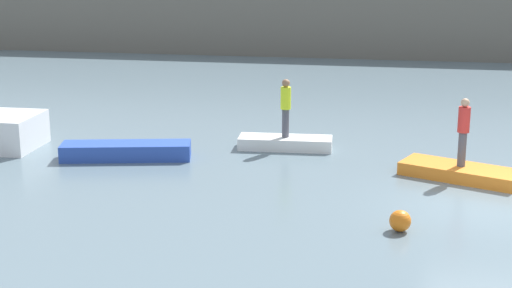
{
  "coord_description": "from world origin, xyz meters",
  "views": [
    {
      "loc": [
        -2.21,
        -18.31,
        6.14
      ],
      "look_at": [
        -6.11,
        2.75,
        0.58
      ],
      "focal_mm": 53.73,
      "sensor_mm": 36.0,
      "label": 1
    }
  ],
  "objects_px": {
    "rowboat_orange": "(460,172)",
    "person_red_shirt": "(463,129)",
    "mooring_buoy": "(400,221)",
    "rowboat_blue": "(126,151)",
    "person_hiviz_shirt": "(286,105)",
    "rowboat_white": "(285,143)"
  },
  "relations": [
    {
      "from": "rowboat_orange",
      "to": "person_red_shirt",
      "type": "xyz_separation_m",
      "value": [
        -0.0,
        0.0,
        1.22
      ]
    },
    {
      "from": "person_red_shirt",
      "to": "mooring_buoy",
      "type": "bearing_deg",
      "value": -110.26
    },
    {
      "from": "rowboat_orange",
      "to": "person_red_shirt",
      "type": "distance_m",
      "value": 1.22
    },
    {
      "from": "rowboat_blue",
      "to": "person_red_shirt",
      "type": "relative_size",
      "value": 2.03
    },
    {
      "from": "rowboat_orange",
      "to": "person_hiviz_shirt",
      "type": "distance_m",
      "value": 5.74
    },
    {
      "from": "mooring_buoy",
      "to": "rowboat_orange",
      "type": "bearing_deg",
      "value": 69.74
    },
    {
      "from": "rowboat_white",
      "to": "mooring_buoy",
      "type": "xyz_separation_m",
      "value": [
        3.54,
        -6.59,
        0.05
      ]
    },
    {
      "from": "rowboat_white",
      "to": "person_red_shirt",
      "type": "relative_size",
      "value": 1.55
    },
    {
      "from": "person_hiviz_shirt",
      "to": "person_red_shirt",
      "type": "distance_m",
      "value": 5.61
    },
    {
      "from": "rowboat_blue",
      "to": "rowboat_orange",
      "type": "distance_m",
      "value": 9.62
    },
    {
      "from": "rowboat_blue",
      "to": "rowboat_orange",
      "type": "height_order",
      "value": "rowboat_blue"
    },
    {
      "from": "rowboat_orange",
      "to": "person_red_shirt",
      "type": "relative_size",
      "value": 1.69
    },
    {
      "from": "rowboat_orange",
      "to": "mooring_buoy",
      "type": "xyz_separation_m",
      "value": [
        -1.6,
        -4.35,
        0.07
      ]
    },
    {
      "from": "rowboat_blue",
      "to": "person_hiviz_shirt",
      "type": "xyz_separation_m",
      "value": [
        4.48,
        2.01,
        1.16
      ]
    },
    {
      "from": "rowboat_white",
      "to": "rowboat_blue",
      "type": "bearing_deg",
      "value": -159.22
    },
    {
      "from": "person_red_shirt",
      "to": "rowboat_blue",
      "type": "bearing_deg",
      "value": 178.61
    },
    {
      "from": "person_hiviz_shirt",
      "to": "person_red_shirt",
      "type": "xyz_separation_m",
      "value": [
        5.14,
        -2.24,
        -0.0
      ]
    },
    {
      "from": "rowboat_white",
      "to": "person_red_shirt",
      "type": "xyz_separation_m",
      "value": [
        5.14,
        -2.24,
        1.21
      ]
    },
    {
      "from": "rowboat_white",
      "to": "rowboat_orange",
      "type": "height_order",
      "value": "rowboat_white"
    },
    {
      "from": "person_hiviz_shirt",
      "to": "rowboat_white",
      "type": "bearing_deg",
      "value": 0.0
    },
    {
      "from": "rowboat_blue",
      "to": "mooring_buoy",
      "type": "xyz_separation_m",
      "value": [
        8.02,
        -4.58,
        0.0
      ]
    },
    {
      "from": "person_hiviz_shirt",
      "to": "mooring_buoy",
      "type": "bearing_deg",
      "value": -61.77
    }
  ]
}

